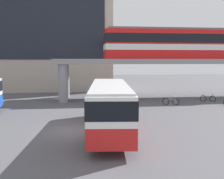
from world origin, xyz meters
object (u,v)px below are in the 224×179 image
at_px(bicycle_green, 208,99).
at_px(bicycle_blue, 110,103).
at_px(bus_main, 110,102).
at_px(bicycle_silver, 171,101).
at_px(station_building, 33,34).
at_px(bicycle_orange, 105,101).
at_px(bicycle_black, 120,105).
at_px(train, 178,43).

distance_m(bicycle_green, bicycle_blue, 11.86).
distance_m(bus_main, bicycle_silver, 12.82).
bearing_deg(station_building, bicycle_orange, -59.34).
bearing_deg(bus_main, bicycle_blue, 83.54).
xyz_separation_m(bus_main, bicycle_blue, (1.12, 9.92, -1.63)).
height_order(bicycle_black, bicycle_silver, same).
height_order(bicycle_orange, bicycle_black, same).
distance_m(bus_main, bicycle_black, 8.96).
bearing_deg(bus_main, bicycle_green, 42.30).
xyz_separation_m(bicycle_orange, bicycle_blue, (0.39, -1.60, 0.00)).
height_order(train, bicycle_blue, train).
relative_size(bicycle_black, bicycle_silver, 1.02).
xyz_separation_m(bicycle_orange, bicycle_silver, (7.06, -1.47, 0.00)).
distance_m(bicycle_green, bicycle_orange, 12.12).
bearing_deg(bicycle_black, bicycle_orange, 113.46).
bearing_deg(bicycle_blue, bicycle_black, -56.57).
distance_m(bus_main, bicycle_orange, 11.66).
xyz_separation_m(bicycle_blue, bicycle_black, (0.88, -1.34, 0.00)).
distance_m(train, bicycle_orange, 12.36).
bearing_deg(bus_main, bicycle_orange, 86.37).
height_order(station_building, bicycle_green, station_building).
height_order(bicycle_green, bicycle_silver, same).
bearing_deg(bicycle_orange, bicycle_black, -66.54).
bearing_deg(station_building, bicycle_black, -60.30).
relative_size(bicycle_green, bicycle_orange, 0.96).
height_order(bicycle_blue, bicycle_black, same).
distance_m(bus_main, bicycle_blue, 10.11).
distance_m(train, bus_main, 19.23).
bearing_deg(bicycle_silver, bus_main, -127.78).
height_order(bicycle_orange, bicycle_silver, same).
bearing_deg(bicycle_green, bicycle_silver, -162.02).
relative_size(station_building, bicycle_blue, 14.99).
distance_m(station_building, bicycle_silver, 27.52).
distance_m(train, bicycle_silver, 8.86).
xyz_separation_m(train, bicycle_blue, (-9.34, -5.44, -6.58)).
xyz_separation_m(bicycle_green, bicycle_silver, (-5.06, -1.64, 0.00)).
bearing_deg(bus_main, train, 55.72).
relative_size(bus_main, bicycle_orange, 6.29).
distance_m(bus_main, bicycle_green, 17.45).
xyz_separation_m(train, bicycle_green, (2.39, -3.66, -6.58)).
relative_size(bicycle_orange, bicycle_blue, 1.04).
height_order(station_building, bicycle_orange, station_building).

